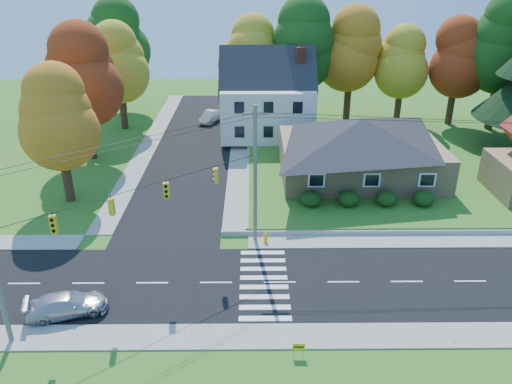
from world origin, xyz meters
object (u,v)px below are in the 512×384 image
white_car (210,117)px  silver_sedan (67,304)px  ranch_house (361,147)px  fire_hydrant (266,238)px

white_car → silver_sedan: bearing=-79.0°
silver_sedan → ranch_house: bearing=-63.0°
ranch_house → white_car: 23.85m
white_car → fire_hydrant: size_ratio=5.35×
silver_sedan → white_car: (5.33, 37.42, 0.05)m
white_car → fire_hydrant: (6.13, -29.54, -0.34)m
ranch_house → fire_hydrant: bearing=-128.3°
silver_sedan → fire_hydrant: size_ratio=5.64×
fire_hydrant → white_car: bearing=101.7°
ranch_house → fire_hydrant: ranch_house is taller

